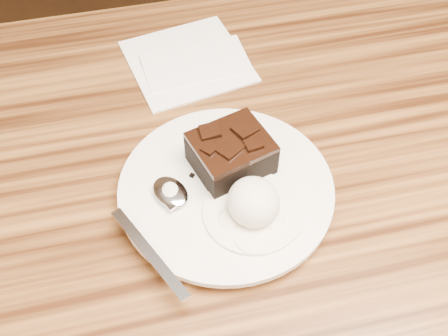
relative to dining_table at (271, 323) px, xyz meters
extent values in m
cylinder|color=white|center=(-0.08, 0.01, 0.38)|extent=(0.24, 0.24, 0.02)
cube|color=black|center=(-0.06, 0.04, 0.41)|extent=(0.10, 0.09, 0.04)
ellipsoid|color=silver|center=(-0.06, -0.03, 0.41)|extent=(0.06, 0.06, 0.05)
cylinder|color=white|center=(-0.06, -0.03, 0.40)|extent=(0.11, 0.11, 0.00)
cube|color=white|center=(-0.07, 0.25, 0.38)|extent=(0.18, 0.18, 0.01)
cube|color=black|center=(-0.07, 0.02, 0.40)|extent=(0.01, 0.01, 0.00)
cube|color=black|center=(-0.11, 0.03, 0.40)|extent=(0.01, 0.01, 0.00)
cube|color=black|center=(-0.02, -0.04, 0.40)|extent=(0.00, 0.01, 0.00)
camera|label=1|loc=(-0.16, -0.34, 0.88)|focal=43.74mm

